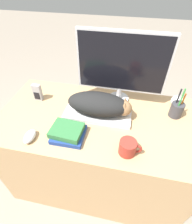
{
  "coord_description": "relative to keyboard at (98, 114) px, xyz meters",
  "views": [
    {
      "loc": [
        0.17,
        -0.45,
        1.54
      ],
      "look_at": [
        0.0,
        0.32,
        0.82
      ],
      "focal_mm": 28.0,
      "sensor_mm": 36.0,
      "label": 1
    }
  ],
  "objects": [
    {
      "name": "baseball",
      "position": [
        0.5,
        0.2,
        0.03
      ],
      "size": [
        0.08,
        0.08,
        0.08
      ],
      "color": "silver",
      "rests_on": "desk"
    },
    {
      "name": "phone",
      "position": [
        -0.44,
        0.07,
        0.05
      ],
      "size": [
        0.06,
        0.03,
        0.12
      ],
      "color": "#99999E",
      "rests_on": "desk"
    },
    {
      "name": "keyboard",
      "position": [
        0.0,
        0.0,
        0.0
      ],
      "size": [
        0.42,
        0.18,
        0.02
      ],
      "color": "silver",
      "rests_on": "desk"
    },
    {
      "name": "pen_cup",
      "position": [
        0.48,
        0.1,
        0.04
      ],
      "size": [
        0.08,
        0.08,
        0.22
      ],
      "color": "#38383D",
      "rests_on": "desk"
    },
    {
      "name": "computer_mouse",
      "position": [
        -0.33,
        -0.27,
        0.01
      ],
      "size": [
        0.06,
        0.1,
        0.04
      ],
      "color": "silver",
      "rests_on": "desk"
    },
    {
      "name": "ground_plane",
      "position": [
        -0.01,
        -0.36,
        -0.77
      ],
      "size": [
        12.0,
        12.0,
        0.0
      ],
      "primitive_type": "plane",
      "color": "gray"
    },
    {
      "name": "coffee_mug",
      "position": [
        0.21,
        -0.25,
        0.03
      ],
      "size": [
        0.12,
        0.09,
        0.08
      ],
      "color": "#9E2D23",
      "rests_on": "desk"
    },
    {
      "name": "cat",
      "position": [
        0.01,
        0.0,
        0.08
      ],
      "size": [
        0.4,
        0.18,
        0.14
      ],
      "color": "black",
      "rests_on": "keyboard"
    },
    {
      "name": "desk",
      "position": [
        -0.01,
        -0.03,
        -0.39
      ],
      "size": [
        1.27,
        0.67,
        0.76
      ],
      "color": "tan",
      "rests_on": "ground_plane"
    },
    {
      "name": "monitor",
      "position": [
        0.11,
        0.19,
        0.26
      ],
      "size": [
        0.56,
        0.14,
        0.47
      ],
      "color": "#B7B7BC",
      "rests_on": "desk"
    },
    {
      "name": "book_stack",
      "position": [
        -0.13,
        -0.21,
        0.02
      ],
      "size": [
        0.19,
        0.16,
        0.06
      ],
      "color": "navy",
      "rests_on": "desk"
    }
  ]
}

